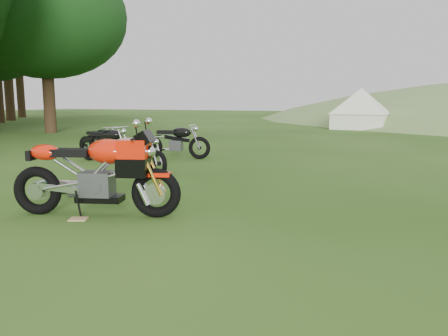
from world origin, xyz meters
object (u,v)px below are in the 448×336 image
at_px(vintage_moto_d, 175,140).
at_px(vintage_moto_b, 107,143).
at_px(sport_motorcycle, 95,168).
at_px(tent_left, 361,107).
at_px(vintage_moto_a, 144,153).
at_px(vintage_moto_c, 100,141).
at_px(plywood_board, 79,219).

bearing_deg(vintage_moto_d, vintage_moto_b, -143.16).
relative_size(vintage_moto_b, vintage_moto_d, 1.00).
bearing_deg(sport_motorcycle, tent_left, 68.85).
height_order(vintage_moto_a, tent_left, tent_left).
xyz_separation_m(vintage_moto_b, tent_left, (4.10, 16.55, 0.70)).
bearing_deg(vintage_moto_a, vintage_moto_d, 128.64).
bearing_deg(vintage_moto_b, vintage_moto_a, -23.46).
distance_m(vintage_moto_b, tent_left, 17.07).
relative_size(vintage_moto_c, tent_left, 0.62).
bearing_deg(vintage_moto_a, plywood_board, -44.16).
bearing_deg(tent_left, vintage_moto_d, -98.00).
xyz_separation_m(plywood_board, vintage_moto_b, (-3.22, 4.53, 0.49)).
height_order(plywood_board, vintage_moto_d, vintage_moto_d).
relative_size(plywood_board, tent_left, 0.08).
relative_size(vintage_moto_c, vintage_moto_d, 0.91).
bearing_deg(vintage_moto_d, vintage_moto_a, -87.30).
bearing_deg(vintage_moto_d, sport_motorcycle, -81.34).
xyz_separation_m(vintage_moto_a, tent_left, (2.29, 17.56, 0.76)).
xyz_separation_m(sport_motorcycle, vintage_moto_c, (-4.23, 5.10, -0.22)).
distance_m(plywood_board, vintage_moto_c, 6.79).
xyz_separation_m(sport_motorcycle, vintage_moto_d, (-2.10, 5.64, -0.17)).
bearing_deg(vintage_moto_c, vintage_moto_a, -24.04).
bearing_deg(vintage_moto_c, plywood_board, -42.52).
distance_m(plywood_board, tent_left, 21.14).
bearing_deg(vintage_moto_c, sport_motorcycle, -40.52).
xyz_separation_m(plywood_board, vintage_moto_c, (-4.15, 5.36, 0.45)).
bearing_deg(tent_left, vintage_moto_c, -104.93).
height_order(plywood_board, vintage_moto_c, vintage_moto_c).
distance_m(sport_motorcycle, vintage_moto_a, 3.59).
relative_size(vintage_moto_a, tent_left, 0.61).
bearing_deg(vintage_moto_b, vintage_moto_c, 143.85).
distance_m(plywood_board, vintage_moto_a, 3.82).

